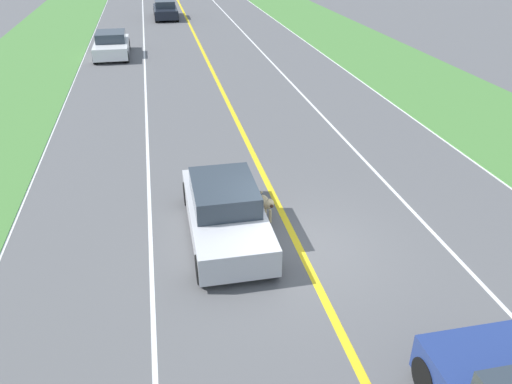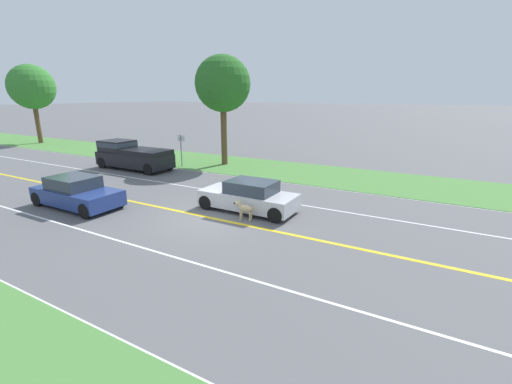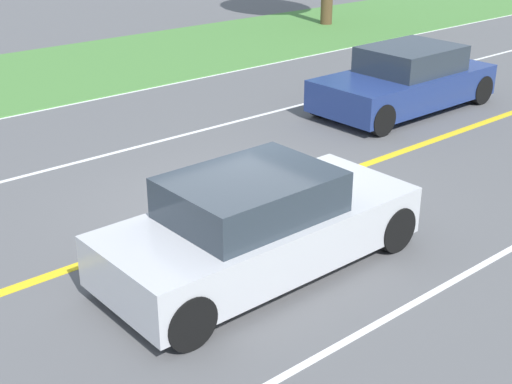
{
  "view_description": "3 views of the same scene",
  "coord_description": "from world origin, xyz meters",
  "px_view_note": "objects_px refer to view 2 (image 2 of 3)",
  "views": [
    {
      "loc": [
        3.01,
        9.5,
        6.88
      ],
      "look_at": [
        0.75,
        -1.53,
        0.8
      ],
      "focal_mm": 35.0,
      "sensor_mm": 36.0,
      "label": 1
    },
    {
      "loc": [
        -10.88,
        -8.35,
        4.98
      ],
      "look_at": [
        1.79,
        -1.25,
        0.85
      ],
      "focal_mm": 24.0,
      "sensor_mm": 36.0,
      "label": 2
    },
    {
      "loc": [
        7.89,
        -6.37,
        4.71
      ],
      "look_at": [
        1.45,
        -0.88,
        1.03
      ],
      "focal_mm": 50.0,
      "sensor_mm": 36.0,
      "label": 3
    }
  ],
  "objects_px": {
    "dog": "(244,208)",
    "oncoming_car": "(76,193)",
    "ego_car": "(249,197)",
    "roadside_tree_right_far": "(32,87)",
    "roadside_tree_right_near": "(223,84)",
    "pickup_truck": "(132,155)",
    "street_sign": "(181,147)"
  },
  "relations": [
    {
      "from": "ego_car",
      "to": "roadside_tree_right_far",
      "type": "bearing_deg",
      "value": 74.92
    },
    {
      "from": "roadside_tree_right_far",
      "to": "street_sign",
      "type": "xyz_separation_m",
      "value": [
        -2.25,
        -21.66,
        -4.3
      ]
    },
    {
      "from": "pickup_truck",
      "to": "street_sign",
      "type": "distance_m",
      "value": 3.44
    },
    {
      "from": "street_sign",
      "to": "oncoming_car",
      "type": "bearing_deg",
      "value": -168.46
    },
    {
      "from": "ego_car",
      "to": "pickup_truck",
      "type": "relative_size",
      "value": 0.77
    },
    {
      "from": "dog",
      "to": "roadside_tree_right_far",
      "type": "bearing_deg",
      "value": 68.05
    },
    {
      "from": "dog",
      "to": "roadside_tree_right_near",
      "type": "xyz_separation_m",
      "value": [
        9.34,
        7.33,
        5.19
      ]
    },
    {
      "from": "pickup_truck",
      "to": "street_sign",
      "type": "relative_size",
      "value": 2.45
    },
    {
      "from": "pickup_truck",
      "to": "oncoming_car",
      "type": "bearing_deg",
      "value": -148.04
    },
    {
      "from": "dog",
      "to": "oncoming_car",
      "type": "xyz_separation_m",
      "value": [
        -2.25,
        7.63,
        0.15
      ]
    },
    {
      "from": "oncoming_car",
      "to": "street_sign",
      "type": "relative_size",
      "value": 1.9
    },
    {
      "from": "ego_car",
      "to": "dog",
      "type": "xyz_separation_m",
      "value": [
        -1.13,
        -0.42,
        -0.14
      ]
    },
    {
      "from": "oncoming_car",
      "to": "roadside_tree_right_far",
      "type": "height_order",
      "value": "roadside_tree_right_far"
    },
    {
      "from": "pickup_truck",
      "to": "ego_car",
      "type": "bearing_deg",
      "value": -108.02
    },
    {
      "from": "pickup_truck",
      "to": "roadside_tree_right_near",
      "type": "bearing_deg",
      "value": -47.39
    },
    {
      "from": "ego_car",
      "to": "roadside_tree_right_far",
      "type": "relative_size",
      "value": 0.54
    },
    {
      "from": "roadside_tree_right_near",
      "to": "ego_car",
      "type": "bearing_deg",
      "value": -139.91
    },
    {
      "from": "ego_car",
      "to": "oncoming_car",
      "type": "bearing_deg",
      "value": 115.15
    },
    {
      "from": "oncoming_car",
      "to": "roadside_tree_right_far",
      "type": "xyz_separation_m",
      "value": [
        11.68,
        23.59,
        5.09
      ]
    },
    {
      "from": "oncoming_car",
      "to": "roadside_tree_right_near",
      "type": "relative_size",
      "value": 0.57
    },
    {
      "from": "dog",
      "to": "oncoming_car",
      "type": "relative_size",
      "value": 0.25
    },
    {
      "from": "dog",
      "to": "oncoming_car",
      "type": "height_order",
      "value": "oncoming_car"
    },
    {
      "from": "ego_car",
      "to": "roadside_tree_right_near",
      "type": "relative_size",
      "value": 0.56
    },
    {
      "from": "roadside_tree_right_far",
      "to": "street_sign",
      "type": "bearing_deg",
      "value": -95.93
    },
    {
      "from": "pickup_truck",
      "to": "street_sign",
      "type": "xyz_separation_m",
      "value": [
        2.24,
        -2.56,
        0.49
      ]
    },
    {
      "from": "ego_car",
      "to": "roadside_tree_right_near",
      "type": "xyz_separation_m",
      "value": [
        8.21,
        6.91,
        5.05
      ]
    },
    {
      "from": "ego_car",
      "to": "roadside_tree_right_far",
      "type": "distance_m",
      "value": 32.3
    },
    {
      "from": "ego_car",
      "to": "pickup_truck",
      "type": "bearing_deg",
      "value": 71.98
    },
    {
      "from": "pickup_truck",
      "to": "street_sign",
      "type": "height_order",
      "value": "street_sign"
    },
    {
      "from": "roadside_tree_right_near",
      "to": "street_sign",
      "type": "height_order",
      "value": "roadside_tree_right_near"
    },
    {
      "from": "pickup_truck",
      "to": "roadside_tree_right_near",
      "type": "xyz_separation_m",
      "value": [
        4.4,
        -4.78,
        4.74
      ]
    },
    {
      "from": "dog",
      "to": "roadside_tree_right_near",
      "type": "bearing_deg",
      "value": 32.99
    }
  ]
}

